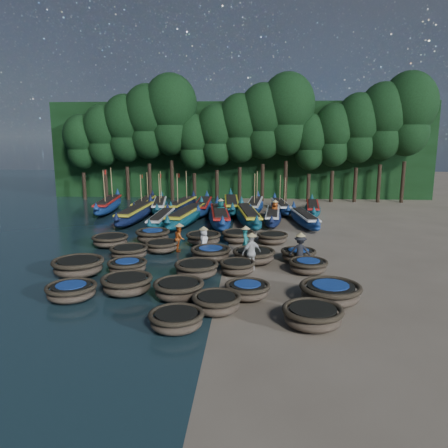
# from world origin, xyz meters

# --- Properties ---
(ground) EXTENTS (120.00, 120.00, 0.00)m
(ground) POSITION_xyz_m (0.00, 0.00, 0.00)
(ground) COLOR #7E705C
(ground) RESTS_ON ground
(foliage_wall) EXTENTS (40.00, 3.00, 10.00)m
(foliage_wall) POSITION_xyz_m (0.00, 23.50, 5.00)
(foliage_wall) COLOR black
(foliage_wall) RESTS_ON ground
(coracle_2) EXTENTS (1.99, 1.99, 0.66)m
(coracle_2) POSITION_xyz_m (-1.11, -10.38, 0.38)
(coracle_2) COLOR brown
(coracle_2) RESTS_ON ground
(coracle_3) EXTENTS (2.21, 2.21, 0.72)m
(coracle_3) POSITION_xyz_m (0.13, -8.86, 0.41)
(coracle_3) COLOR brown
(coracle_3) RESTS_ON ground
(coracle_4) EXTENTS (2.25, 2.25, 0.74)m
(coracle_4) POSITION_xyz_m (3.51, -9.85, 0.42)
(coracle_4) COLOR brown
(coracle_4) RESTS_ON ground
(coracle_5) EXTENTS (2.31, 2.31, 0.66)m
(coracle_5) POSITION_xyz_m (-5.78, -7.91, 0.38)
(coracle_5) COLOR brown
(coracle_5) RESTS_ON ground
(coracle_6) EXTENTS (2.15, 2.15, 0.78)m
(coracle_6) POSITION_xyz_m (-3.75, -7.10, 0.45)
(coracle_6) COLOR brown
(coracle_6) RESTS_ON ground
(coracle_7) EXTENTS (2.47, 2.47, 0.77)m
(coracle_7) POSITION_xyz_m (-1.50, -7.56, 0.44)
(coracle_7) COLOR brown
(coracle_7) RESTS_ON ground
(coracle_8) EXTENTS (2.22, 2.22, 0.64)m
(coracle_8) POSITION_xyz_m (1.25, -7.27, 0.37)
(coracle_8) COLOR brown
(coracle_8) RESTS_ON ground
(coracle_9) EXTENTS (2.91, 2.91, 0.80)m
(coracle_9) POSITION_xyz_m (4.49, -7.62, 0.46)
(coracle_9) COLOR brown
(coracle_9) RESTS_ON ground
(coracle_10) EXTENTS (2.43, 2.43, 0.82)m
(coracle_10) POSITION_xyz_m (-6.73, -4.85, 0.47)
(coracle_10) COLOR brown
(coracle_10) RESTS_ON ground
(coracle_11) EXTENTS (1.90, 1.90, 0.65)m
(coracle_11) POSITION_xyz_m (-4.52, -4.37, 0.37)
(coracle_11) COLOR brown
(coracle_11) RESTS_ON ground
(coracle_12) EXTENTS (2.28, 2.28, 0.74)m
(coracle_12) POSITION_xyz_m (-1.14, -4.76, 0.42)
(coracle_12) COLOR brown
(coracle_12) RESTS_ON ground
(coracle_13) EXTENTS (2.04, 2.04, 0.66)m
(coracle_13) POSITION_xyz_m (0.73, -4.13, 0.38)
(coracle_13) COLOR brown
(coracle_13) RESTS_ON ground
(coracle_14) EXTENTS (1.89, 1.89, 0.65)m
(coracle_14) POSITION_xyz_m (4.12, -3.72, 0.37)
(coracle_14) COLOR brown
(coracle_14) RESTS_ON ground
(coracle_15) EXTENTS (2.23, 2.23, 0.71)m
(coracle_15) POSITION_xyz_m (-5.13, -1.92, 0.41)
(coracle_15) COLOR brown
(coracle_15) RESTS_ON ground
(coracle_16) EXTENTS (1.89, 1.89, 0.66)m
(coracle_16) POSITION_xyz_m (-3.68, -0.43, 0.38)
(coracle_16) COLOR brown
(coracle_16) RESTS_ON ground
(coracle_17) EXTENTS (2.36, 2.36, 0.74)m
(coracle_17) POSITION_xyz_m (-0.75, -1.99, 0.43)
(coracle_17) COLOR brown
(coracle_17) RESTS_ON ground
(coracle_18) EXTENTS (2.49, 2.49, 0.72)m
(coracle_18) POSITION_xyz_m (1.52, -2.22, 0.41)
(coracle_18) COLOR brown
(coracle_18) RESTS_ON ground
(coracle_19) EXTENTS (2.18, 2.18, 0.65)m
(coracle_19) POSITION_xyz_m (3.85, -1.77, 0.38)
(coracle_19) COLOR brown
(coracle_19) RESTS_ON ground
(coracle_20) EXTENTS (2.36, 2.36, 0.70)m
(coracle_20) POSITION_xyz_m (-6.99, 0.66, 0.40)
(coracle_20) COLOR brown
(coracle_20) RESTS_ON ground
(coracle_21) EXTENTS (2.52, 2.52, 0.83)m
(coracle_21) POSITION_xyz_m (-4.67, 1.72, 0.48)
(coracle_21) COLOR brown
(coracle_21) RESTS_ON ground
(coracle_22) EXTENTS (2.15, 2.15, 0.72)m
(coracle_22) POSITION_xyz_m (-1.52, 1.52, 0.41)
(coracle_22) COLOR brown
(coracle_22) RESTS_ON ground
(coracle_23) EXTENTS (2.04, 2.04, 0.74)m
(coracle_23) POSITION_xyz_m (0.56, 2.20, 0.42)
(coracle_23) COLOR brown
(coracle_23) RESTS_ON ground
(coracle_24) EXTENTS (2.03, 2.03, 0.65)m
(coracle_24) POSITION_xyz_m (2.66, 2.09, 0.37)
(coracle_24) COLOR brown
(coracle_24) RESTS_ON ground
(long_boat_2) EXTENTS (1.94, 8.93, 1.57)m
(long_boat_2) POSITION_xyz_m (-7.60, 8.67, 0.60)
(long_boat_2) COLOR #101D3C
(long_boat_2) RESTS_ON ground
(long_boat_3) EXTENTS (1.39, 7.64, 1.34)m
(long_boat_3) POSITION_xyz_m (-5.21, 6.87, 0.51)
(long_boat_3) COLOR navy
(long_boat_3) RESTS_ON ground
(long_boat_4) EXTENTS (2.84, 8.98, 1.60)m
(long_boat_4) POSITION_xyz_m (-3.50, 7.87, 0.61)
(long_boat_4) COLOR navy
(long_boat_4) RESTS_ON ground
(long_boat_5) EXTENTS (2.64, 9.08, 1.61)m
(long_boat_5) POSITION_xyz_m (-1.01, 7.72, 0.61)
(long_boat_5) COLOR navy
(long_boat_5) RESTS_ON ground
(long_boat_6) EXTENTS (2.82, 8.91, 1.58)m
(long_boat_6) POSITION_xyz_m (1.09, 8.13, 0.60)
(long_boat_6) COLOR navy
(long_boat_6) RESTS_ON ground
(long_boat_7) EXTENTS (1.80, 7.55, 1.33)m
(long_boat_7) POSITION_xyz_m (2.96, 8.73, 0.51)
(long_boat_7) COLOR #101D3C
(long_boat_7) RESTS_ON ground
(long_boat_8) EXTENTS (2.26, 7.42, 1.32)m
(long_boat_8) POSITION_xyz_m (5.25, 7.91, 0.50)
(long_boat_8) COLOR navy
(long_boat_8) RESTS_ON ground
(long_boat_9) EXTENTS (2.43, 8.80, 3.76)m
(long_boat_9) POSITION_xyz_m (-11.16, 12.90, 0.60)
(long_boat_9) COLOR navy
(long_boat_9) RESTS_ON ground
(long_boat_10) EXTENTS (1.48, 7.71, 3.28)m
(long_boat_10) POSITION_xyz_m (-8.26, 14.06, 0.52)
(long_boat_10) COLOR #101D3C
(long_boat_10) RESTS_ON ground
(long_boat_11) EXTENTS (2.65, 8.00, 3.44)m
(long_boat_11) POSITION_xyz_m (-6.67, 13.08, 0.55)
(long_boat_11) COLOR navy
(long_boat_11) RESTS_ON ground
(long_boat_12) EXTENTS (2.46, 8.09, 3.47)m
(long_boat_12) POSITION_xyz_m (-4.72, 13.18, 0.55)
(long_boat_12) COLOR #101D3C
(long_boat_12) RESTS_ON ground
(long_boat_13) EXTENTS (1.64, 8.44, 1.48)m
(long_boat_13) POSITION_xyz_m (-2.81, 12.72, 0.57)
(long_boat_13) COLOR navy
(long_boat_13) RESTS_ON ground
(long_boat_14) EXTENTS (2.15, 8.92, 1.57)m
(long_boat_14) POSITION_xyz_m (-0.41, 13.59, 0.60)
(long_boat_14) COLOR navy
(long_boat_14) RESTS_ON ground
(long_boat_15) EXTENTS (2.10, 8.15, 3.47)m
(long_boat_15) POSITION_xyz_m (1.61, 13.46, 0.55)
(long_boat_15) COLOR navy
(long_boat_15) RESTS_ON ground
(long_boat_16) EXTENTS (2.03, 7.34, 3.13)m
(long_boat_16) POSITION_xyz_m (3.87, 13.58, 0.50)
(long_boat_16) COLOR navy
(long_boat_16) RESTS_ON ground
(long_boat_17) EXTENTS (2.08, 7.41, 1.31)m
(long_boat_17) POSITION_xyz_m (6.51, 12.81, 0.50)
(long_boat_17) COLOR navy
(long_boat_17) RESTS_ON ground
(fisherman_0) EXTENTS (0.57, 0.80, 1.73)m
(fisherman_0) POSITION_xyz_m (-1.24, -0.82, 0.84)
(fisherman_0) COLOR silver
(fisherman_0) RESTS_ON ground
(fisherman_1) EXTENTS (0.52, 0.66, 1.83)m
(fisherman_1) POSITION_xyz_m (1.06, -0.99, 0.92)
(fisherman_1) COLOR #1B726F
(fisherman_1) RESTS_ON ground
(fisherman_2) EXTENTS (0.63, 0.78, 1.74)m
(fisherman_2) POSITION_xyz_m (-2.71, -0.05, 0.83)
(fisherman_2) COLOR #B64B18
(fisherman_2) RESTS_ON ground
(fisherman_3) EXTENTS (1.20, 0.87, 1.88)m
(fisherman_3) POSITION_xyz_m (3.82, -2.77, 0.88)
(fisherman_3) COLOR black
(fisherman_3) RESTS_ON ground
(fisherman_4) EXTENTS (1.12, 0.94, 1.99)m
(fisherman_4) POSITION_xyz_m (1.39, -3.43, 0.95)
(fisherman_4) COLOR silver
(fisherman_4) RESTS_ON ground
(fisherman_5) EXTENTS (1.71, 0.96, 1.96)m
(fisherman_5) POSITION_xyz_m (-0.98, 8.50, 0.91)
(fisherman_5) COLOR #1B726F
(fisherman_5) RESTS_ON ground
(fisherman_6) EXTENTS (0.86, 0.91, 1.77)m
(fisherman_6) POSITION_xyz_m (3.16, 9.42, 0.85)
(fisherman_6) COLOR #B64B18
(fisherman_6) RESTS_ON ground
(tree_0) EXTENTS (3.68, 3.68, 8.68)m
(tree_0) POSITION_xyz_m (-16.00, 20.00, 5.97)
(tree_0) COLOR black
(tree_0) RESTS_ON ground
(tree_1) EXTENTS (4.09, 4.09, 9.65)m
(tree_1) POSITION_xyz_m (-13.70, 20.00, 6.65)
(tree_1) COLOR black
(tree_1) RESTS_ON ground
(tree_2) EXTENTS (4.51, 4.51, 10.63)m
(tree_2) POSITION_xyz_m (-11.40, 20.00, 7.32)
(tree_2) COLOR black
(tree_2) RESTS_ON ground
(tree_3) EXTENTS (4.92, 4.92, 11.60)m
(tree_3) POSITION_xyz_m (-9.10, 20.00, 8.00)
(tree_3) COLOR black
(tree_3) RESTS_ON ground
(tree_4) EXTENTS (5.34, 5.34, 12.58)m
(tree_4) POSITION_xyz_m (-6.80, 20.00, 8.67)
(tree_4) COLOR black
(tree_4) RESTS_ON ground
(tree_5) EXTENTS (3.68, 3.68, 8.68)m
(tree_5) POSITION_xyz_m (-4.50, 20.00, 5.97)
(tree_5) COLOR black
(tree_5) RESTS_ON ground
(tree_6) EXTENTS (4.09, 4.09, 9.65)m
(tree_6) POSITION_xyz_m (-2.20, 20.00, 6.65)
(tree_6) COLOR black
(tree_6) RESTS_ON ground
(tree_7) EXTENTS (4.51, 4.51, 10.63)m
(tree_7) POSITION_xyz_m (0.10, 20.00, 7.32)
(tree_7) COLOR black
(tree_7) RESTS_ON ground
(tree_8) EXTENTS (4.92, 4.92, 11.60)m
(tree_8) POSITION_xyz_m (2.40, 20.00, 8.00)
(tree_8) COLOR black
(tree_8) RESTS_ON ground
(tree_9) EXTENTS (5.34, 5.34, 12.58)m
(tree_9) POSITION_xyz_m (4.70, 20.00, 8.67)
(tree_9) COLOR black
(tree_9) RESTS_ON ground
(tree_10) EXTENTS (3.68, 3.68, 8.68)m
(tree_10) POSITION_xyz_m (7.00, 20.00, 5.97)
(tree_10) COLOR black
(tree_10) RESTS_ON ground
(tree_11) EXTENTS (4.09, 4.09, 9.65)m
(tree_11) POSITION_xyz_m (9.30, 20.00, 6.65)
(tree_11) COLOR black
(tree_11) RESTS_ON ground
(tree_12) EXTENTS (4.51, 4.51, 10.63)m
(tree_12) POSITION_xyz_m (11.60, 20.00, 7.32)
(tree_12) COLOR black
(tree_12) RESTS_ON ground
(tree_13) EXTENTS (4.92, 4.92, 11.60)m
(tree_13) POSITION_xyz_m (13.90, 20.00, 8.00)
(tree_13) COLOR black
(tree_13) RESTS_ON ground
(tree_14) EXTENTS (5.34, 5.34, 12.58)m
(tree_14) POSITION_xyz_m (16.20, 20.00, 8.67)
(tree_14) COLOR black
(tree_14) RESTS_ON ground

